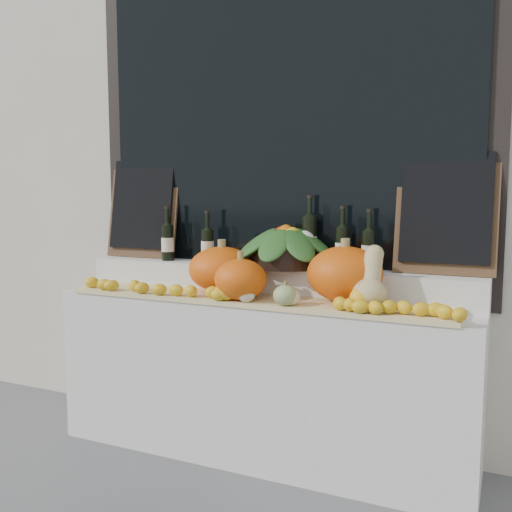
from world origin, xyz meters
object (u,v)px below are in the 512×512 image
at_px(pumpkin_left, 222,269).
at_px(pumpkin_right, 345,274).
at_px(wine_bottle_tall, 309,241).
at_px(produce_bowl, 286,246).
at_px(butternut_squash, 371,283).

height_order(pumpkin_left, pumpkin_right, pumpkin_right).
relative_size(pumpkin_left, wine_bottle_tall, 0.93).
bearing_deg(pumpkin_right, wine_bottle_tall, 142.69).
relative_size(produce_bowl, wine_bottle_tall, 1.52).
bearing_deg(wine_bottle_tall, pumpkin_right, -37.31).
bearing_deg(wine_bottle_tall, pumpkin_left, -156.33).
bearing_deg(produce_bowl, pumpkin_right, -22.36).
distance_m(butternut_squash, wine_bottle_tall, 0.54).
relative_size(pumpkin_left, pumpkin_right, 0.97).
xyz_separation_m(butternut_squash, wine_bottle_tall, (-0.42, 0.31, 0.16)).
xyz_separation_m(pumpkin_left, wine_bottle_tall, (0.44, 0.19, 0.16)).
xyz_separation_m(pumpkin_right, butternut_squash, (0.16, -0.11, -0.02)).
xyz_separation_m(pumpkin_right, produce_bowl, (-0.38, 0.16, 0.11)).
relative_size(butternut_squash, wine_bottle_tall, 0.75).
relative_size(pumpkin_left, butternut_squash, 1.24).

